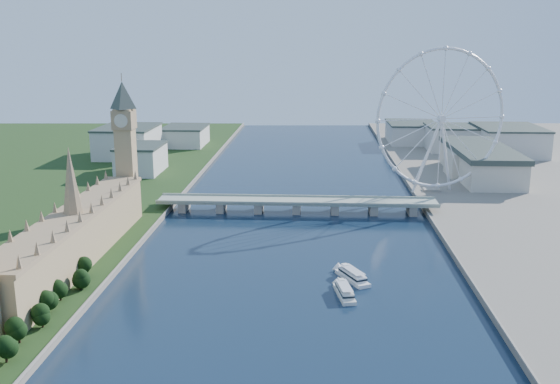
{
  "coord_description": "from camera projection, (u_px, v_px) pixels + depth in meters",
  "views": [
    {
      "loc": [
        13.03,
        -176.05,
        131.66
      ],
      "look_at": [
        -8.31,
        210.0,
        37.83
      ],
      "focal_mm": 40.0,
      "sensor_mm": 36.0,
      "label": 1
    }
  ],
  "objects": [
    {
      "name": "london_eye",
      "position": [
        441.0,
        119.0,
        524.75
      ],
      "size": [
        113.6,
        39.12,
        124.3
      ],
      "color": "silver",
      "rests_on": "ground"
    },
    {
      "name": "big_ben",
      "position": [
        125.0,
        131.0,
        463.49
      ],
      "size": [
        20.02,
        20.02,
        110.0
      ],
      "color": "tan",
      "rests_on": "ground"
    },
    {
      "name": "county_hall",
      "position": [
        479.0,
        179.0,
        610.43
      ],
      "size": [
        54.0,
        144.0,
        35.0
      ],
      "primitive_type": null,
      "color": "beige",
      "rests_on": "ground"
    },
    {
      "name": "tour_boat_far",
      "position": [
        344.0,
        296.0,
        330.69
      ],
      "size": [
        12.49,
        30.19,
        6.48
      ],
      "primitive_type": null,
      "rotation": [
        0.0,
        0.0,
        0.18
      ],
      "color": "silver",
      "rests_on": "ground"
    },
    {
      "name": "tree_row",
      "position": [
        13.0,
        339.0,
        262.73
      ],
      "size": [
        8.5,
        184.5,
        20.99
      ],
      "color": "black",
      "rests_on": "ground"
    },
    {
      "name": "westminster_bridge",
      "position": [
        297.0,
        204.0,
        492.11
      ],
      "size": [
        220.0,
        22.0,
        9.5
      ],
      "color": "gray",
      "rests_on": "ground"
    },
    {
      "name": "tour_boat_near",
      "position": [
        352.0,
        280.0,
        352.55
      ],
      "size": [
        20.9,
        31.22,
        6.85
      ],
      "primitive_type": null,
      "rotation": [
        0.0,
        0.0,
        0.46
      ],
      "color": "white",
      "rests_on": "ground"
    },
    {
      "name": "city_skyline",
      "position": [
        336.0,
        140.0,
        739.93
      ],
      "size": [
        505.0,
        280.0,
        32.0
      ],
      "color": "beige",
      "rests_on": "ground"
    },
    {
      "name": "parliament_range",
      "position": [
        75.0,
        237.0,
        370.04
      ],
      "size": [
        24.0,
        200.0,
        70.0
      ],
      "color": "tan",
      "rests_on": "ground"
    }
  ]
}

